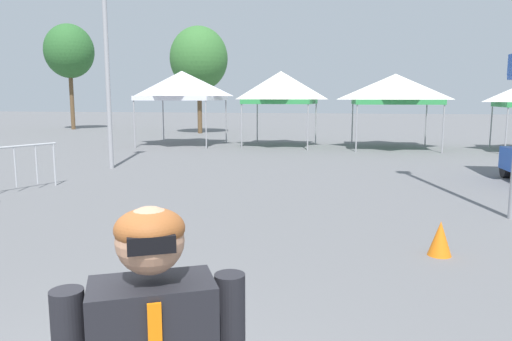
{
  "coord_description": "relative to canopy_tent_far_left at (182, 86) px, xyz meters",
  "views": [
    {
      "loc": [
        1.55,
        -1.72,
        2.13
      ],
      "look_at": [
        0.45,
        3.73,
        1.3
      ],
      "focal_mm": 33.69,
      "sensor_mm": 36.0,
      "label": 1
    }
  ],
  "objects": [
    {
      "name": "canopy_tent_center",
      "position": [
        4.53,
        0.35,
        -0.1
      ],
      "size": [
        3.12,
        3.12,
        3.35
      ],
      "color": "#9E9EA3",
      "rests_on": "ground"
    },
    {
      "name": "canopy_tent_far_right",
      "position": [
        9.47,
        0.37,
        -0.18
      ],
      "size": [
        3.7,
        3.7,
        3.18
      ],
      "color": "#9E9EA3",
      "rests_on": "ground"
    },
    {
      "name": "light_pole_opposite_side",
      "position": [
        0.46,
        -7.68,
        1.51
      ],
      "size": [
        0.36,
        0.36,
        7.35
      ],
      "color": "#9E9EA3",
      "rests_on": "ground"
    },
    {
      "name": "traffic_cone_near_barrier",
      "position": [
        8.97,
        -14.48,
        -2.48
      ],
      "size": [
        0.32,
        0.32,
        0.48
      ],
      "primitive_type": "cone",
      "color": "orange",
      "rests_on": "ground"
    },
    {
      "name": "crowd_barrier_mid_lot",
      "position": [
        0.18,
        -11.62,
        -1.97
      ],
      "size": [
        0.84,
        1.96,
        1.08
      ],
      "color": "#B7BABF",
      "rests_on": "ground"
    },
    {
      "name": "tree_behind_tents_center",
      "position": [
        -11.52,
        9.33,
        2.62
      ],
      "size": [
        3.32,
        3.32,
        7.2
      ],
      "color": "brown",
      "rests_on": "ground"
    },
    {
      "name": "canopy_tent_far_left",
      "position": [
        0.0,
        0.0,
        0.0
      ],
      "size": [
        3.44,
        3.44,
        3.39
      ],
      "color": "#9E9EA3",
      "rests_on": "ground"
    },
    {
      "name": "tree_behind_tents_left",
      "position": [
        -1.6,
        7.44,
        1.82
      ],
      "size": [
        3.52,
        3.52,
        6.49
      ],
      "color": "brown",
      "rests_on": "ground"
    }
  ]
}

